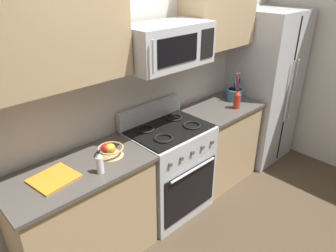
{
  "coord_description": "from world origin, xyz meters",
  "views": [
    {
      "loc": [
        -1.81,
        -1.22,
        2.24
      ],
      "look_at": [
        -0.12,
        0.54,
        1.03
      ],
      "focal_mm": 33.71,
      "sensor_mm": 36.0,
      "label": 1
    }
  ],
  "objects": [
    {
      "name": "ground_plane",
      "position": [
        0.0,
        0.0,
        0.0
      ],
      "size": [
        16.0,
        16.0,
        0.0
      ],
      "primitive_type": "plane",
      "color": "#473828"
    },
    {
      "name": "wall_back",
      "position": [
        0.0,
        1.01,
        1.3
      ],
      "size": [
        8.0,
        0.1,
        2.6
      ],
      "primitive_type": "cube",
      "color": "beige",
      "rests_on": "ground"
    },
    {
      "name": "counter_left",
      "position": [
        -0.95,
        0.65,
        0.46
      ],
      "size": [
        1.12,
        0.58,
        0.91
      ],
      "color": "tan",
      "rests_on": "ground"
    },
    {
      "name": "range_oven",
      "position": [
        -0.0,
        0.65,
        0.47
      ],
      "size": [
        0.76,
        0.62,
        1.09
      ],
      "color": "#B2B5BA",
      "rests_on": "ground"
    },
    {
      "name": "counter_right",
      "position": [
        0.8,
        0.65,
        0.46
      ],
      "size": [
        0.82,
        0.58,
        0.91
      ],
      "color": "tan",
      "rests_on": "ground"
    },
    {
      "name": "refrigerator",
      "position": [
        1.61,
        0.64,
        0.93
      ],
      "size": [
        0.76,
        0.69,
        1.85
      ],
      "color": "#B2B5BA",
      "rests_on": "ground"
    },
    {
      "name": "microwave",
      "position": [
        -0.0,
        0.68,
        1.68
      ],
      "size": [
        0.78,
        0.44,
        0.35
      ],
      "color": "#B2B5BA"
    },
    {
      "name": "upper_cabinets_left",
      "position": [
        -0.95,
        0.79,
        1.93
      ],
      "size": [
        1.11,
        0.34,
        0.79
      ],
      "color": "tan"
    },
    {
      "name": "upper_cabinets_right",
      "position": [
        0.81,
        0.79,
        1.93
      ],
      "size": [
        0.81,
        0.34,
        0.79
      ],
      "color": "tan"
    },
    {
      "name": "utensil_crock",
      "position": [
        1.05,
        0.68,
        0.99
      ],
      "size": [
        0.18,
        0.18,
        0.33
      ],
      "color": "teal",
      "rests_on": "counter_right"
    },
    {
      "name": "fruit_basket",
      "position": [
        -0.65,
        0.65,
        0.96
      ],
      "size": [
        0.21,
        0.21,
        0.1
      ],
      "color": "tan",
      "rests_on": "counter_left"
    },
    {
      "name": "cutting_board",
      "position": [
        -1.13,
        0.65,
        0.92
      ],
      "size": [
        0.33,
        0.3,
        0.02
      ],
      "primitive_type": "cube",
      "rotation": [
        0.0,
        0.0,
        0.14
      ],
      "color": "orange",
      "rests_on": "counter_left"
    },
    {
      "name": "bottle_hot_sauce",
      "position": [
        0.87,
        0.52,
        1.01
      ],
      "size": [
        0.07,
        0.07,
        0.21
      ],
      "color": "red",
      "rests_on": "counter_right"
    },
    {
      "name": "bottle_vinegar",
      "position": [
        -0.84,
        0.5,
        0.99
      ],
      "size": [
        0.05,
        0.05,
        0.18
      ],
      "color": "silver",
      "rests_on": "counter_left"
    }
  ]
}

